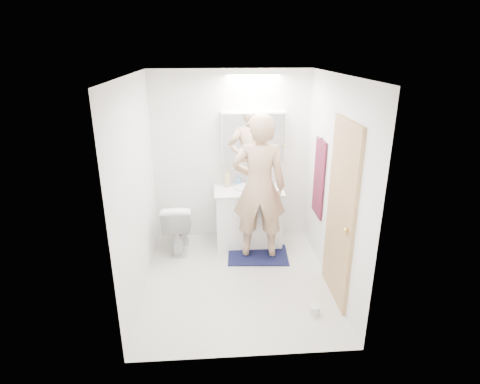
{
  "coord_description": "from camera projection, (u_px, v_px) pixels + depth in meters",
  "views": [
    {
      "loc": [
        -0.26,
        -4.05,
        2.67
      ],
      "look_at": [
        0.05,
        0.25,
        1.05
      ],
      "focal_mm": 29.12,
      "sensor_mm": 36.0,
      "label": 1
    }
  ],
  "objects": [
    {
      "name": "toilet",
      "position": [
        178.0,
        226.0,
        5.36
      ],
      "size": [
        0.4,
        0.69,
        0.7
      ],
      "primitive_type": "imported",
      "rotation": [
        0.0,
        0.0,
        3.13
      ],
      "color": "white",
      "rests_on": "floor"
    },
    {
      "name": "toothbrush_cup",
      "position": [
        263.0,
        182.0,
        5.52
      ],
      "size": [
        0.11,
        0.11,
        0.09
      ],
      "primitive_type": "imported",
      "rotation": [
        0.0,
        0.0,
        0.15
      ],
      "color": "#3D42B7",
      "rests_on": "countertop"
    },
    {
      "name": "door_knob",
      "position": [
        346.0,
        231.0,
        3.87
      ],
      "size": [
        0.06,
        0.06,
        0.06
      ],
      "primitive_type": "sphere",
      "color": "gold",
      "rests_on": "door"
    },
    {
      "name": "soap_bottle_a",
      "position": [
        227.0,
        178.0,
        5.44
      ],
      "size": [
        0.14,
        0.14,
        0.25
      ],
      "primitive_type": "imported",
      "rotation": [
        0.0,
        0.0,
        0.78
      ],
      "color": "#CABC83",
      "rests_on": "countertop"
    },
    {
      "name": "wall_left",
      "position": [
        137.0,
        190.0,
        4.24
      ],
      "size": [
        0.0,
        2.5,
        2.5
      ],
      "primitive_type": "plane",
      "rotation": [
        1.57,
        0.0,
        1.57
      ],
      "color": "white",
      "rests_on": "floor"
    },
    {
      "name": "countertop",
      "position": [
        249.0,
        190.0,
        5.37
      ],
      "size": [
        0.95,
        0.58,
        0.04
      ],
      "primitive_type": "cube",
      "color": "white",
      "rests_on": "vanity_cabinet"
    },
    {
      "name": "toilet_paper_roll",
      "position": [
        314.0,
        310.0,
        4.12
      ],
      "size": [
        0.11,
        0.11,
        0.1
      ],
      "primitive_type": "cylinder",
      "color": "silver",
      "rests_on": "floor"
    },
    {
      "name": "wall_back",
      "position": [
        231.0,
        157.0,
        5.48
      ],
      "size": [
        2.5,
        0.0,
        2.5
      ],
      "primitive_type": "plane",
      "rotation": [
        1.57,
        0.0,
        0.0
      ],
      "color": "white",
      "rests_on": "floor"
    },
    {
      "name": "ceiling",
      "position": [
        237.0,
        75.0,
        3.89
      ],
      "size": [
        2.5,
        2.5,
        0.0
      ],
      "primitive_type": "plane",
      "rotation": [
        3.14,
        0.0,
        0.0
      ],
      "color": "white",
      "rests_on": "floor"
    },
    {
      "name": "towel",
      "position": [
        319.0,
        178.0,
        4.94
      ],
      "size": [
        0.02,
        0.42,
        1.0
      ],
      "primitive_type": "cube",
      "color": "#131138",
      "rests_on": "wall_right"
    },
    {
      "name": "bath_rug",
      "position": [
        258.0,
        255.0,
        5.28
      ],
      "size": [
        0.84,
        0.61,
        0.02
      ],
      "primitive_type": "cube",
      "rotation": [
        0.0,
        0.0,
        -0.07
      ],
      "color": "#12193A",
      "rests_on": "floor"
    },
    {
      "name": "wall_front",
      "position": [
        247.0,
        240.0,
        3.15
      ],
      "size": [
        2.5,
        0.0,
        2.5
      ],
      "primitive_type": "plane",
      "rotation": [
        -1.57,
        0.0,
        0.0
      ],
      "color": "white",
      "rests_on": "floor"
    },
    {
      "name": "soap_bottle_b",
      "position": [
        238.0,
        180.0,
        5.5
      ],
      "size": [
        0.1,
        0.1,
        0.15
      ],
      "primitive_type": "imported",
      "rotation": [
        0.0,
        0.0,
        -0.54
      ],
      "color": "#5D98C8",
      "rests_on": "countertop"
    },
    {
      "name": "door",
      "position": [
        341.0,
        214.0,
        4.13
      ],
      "size": [
        0.04,
        0.8,
        2.0
      ],
      "primitive_type": "cube",
      "color": "tan",
      "rests_on": "wall_right"
    },
    {
      "name": "towel_hook",
      "position": [
        321.0,
        138.0,
        4.76
      ],
      "size": [
        0.07,
        0.02,
        0.02
      ],
      "primitive_type": "cylinder",
      "rotation": [
        0.0,
        1.57,
        0.0
      ],
      "color": "silver",
      "rests_on": "wall_right"
    },
    {
      "name": "vanity_cabinet",
      "position": [
        248.0,
        217.0,
        5.52
      ],
      "size": [
        0.9,
        0.55,
        0.78
      ],
      "primitive_type": "cube",
      "color": "white",
      "rests_on": "floor"
    },
    {
      "name": "medicine_cabinet",
      "position": [
        253.0,
        137.0,
        5.33
      ],
      "size": [
        0.88,
        0.14,
        0.7
      ],
      "primitive_type": "cube",
      "color": "white",
      "rests_on": "wall_back"
    },
    {
      "name": "wall_right",
      "position": [
        334.0,
        185.0,
        4.39
      ],
      "size": [
        0.0,
        2.5,
        2.5
      ],
      "primitive_type": "plane",
      "rotation": [
        1.57,
        0.0,
        -1.57
      ],
      "color": "white",
      "rests_on": "floor"
    },
    {
      "name": "mirror_panel",
      "position": [
        254.0,
        138.0,
        5.26
      ],
      "size": [
        0.84,
        0.01,
        0.66
      ],
      "primitive_type": "cube",
      "color": "silver",
      "rests_on": "medicine_cabinet"
    },
    {
      "name": "faucet",
      "position": [
        247.0,
        179.0,
        5.54
      ],
      "size": [
        0.02,
        0.02,
        0.16
      ],
      "primitive_type": "cylinder",
      "color": "silver",
      "rests_on": "countertop"
    },
    {
      "name": "sink_basin",
      "position": [
        248.0,
        187.0,
        5.39
      ],
      "size": [
        0.36,
        0.36,
        0.03
      ],
      "primitive_type": "cylinder",
      "color": "silver",
      "rests_on": "countertop"
    },
    {
      "name": "person",
      "position": [
        259.0,
        187.0,
        4.93
      ],
      "size": [
        0.72,
        0.5,
        1.89
      ],
      "primitive_type": "imported",
      "rotation": [
        0.0,
        0.0,
        3.07
      ],
      "color": "tan",
      "rests_on": "bath_rug"
    },
    {
      "name": "floor",
      "position": [
        237.0,
        280.0,
        4.74
      ],
      "size": [
        2.5,
        2.5,
        0.0
      ],
      "primitive_type": "plane",
      "color": "silver",
      "rests_on": "ground"
    }
  ]
}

